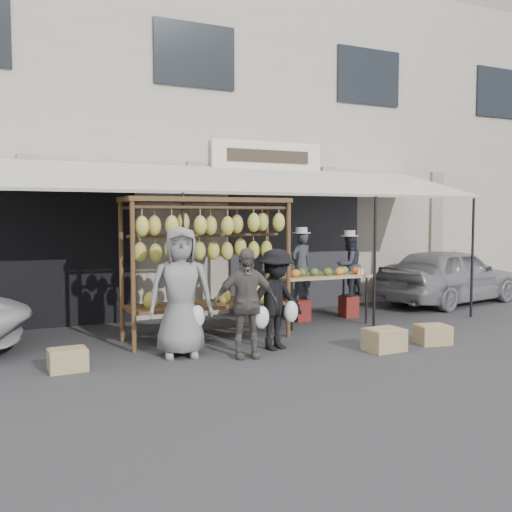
# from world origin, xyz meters

# --- Properties ---
(ground_plane) EXTENTS (90.00, 90.00, 0.00)m
(ground_plane) POSITION_xyz_m (0.00, 0.00, 0.00)
(ground_plane) COLOR #2D2D30
(shophouse) EXTENTS (24.00, 6.15, 7.30)m
(shophouse) POSITION_xyz_m (-0.00, 6.50, 3.65)
(shophouse) COLOR #B7AE9D
(shophouse) RESTS_ON ground_plane
(awning) EXTENTS (10.00, 2.35, 2.92)m
(awning) POSITION_xyz_m (0.01, 2.28, 2.57)
(awning) COLOR beige
(awning) RESTS_ON ground_plane
(banana_rack) EXTENTS (2.60, 0.90, 2.24)m
(banana_rack) POSITION_xyz_m (-0.54, 1.35, 1.57)
(banana_rack) COLOR #4F311D
(banana_rack) RESTS_ON ground_plane
(produce_table) EXTENTS (1.70, 0.90, 1.04)m
(produce_table) POSITION_xyz_m (1.78, 1.76, 0.87)
(produce_table) COLOR tan
(produce_table) RESTS_ON ground_plane
(vendor_left) EXTENTS (0.52, 0.40, 1.27)m
(vendor_left) POSITION_xyz_m (1.60, 2.18, 1.04)
(vendor_left) COLOR #353943
(vendor_left) RESTS_ON stool_left
(vendor_right) EXTENTS (0.66, 0.56, 1.19)m
(vendor_right) POSITION_xyz_m (2.64, 2.14, 1.01)
(vendor_right) COLOR #323545
(vendor_right) RESTS_ON stool_right
(customer_left) EXTENTS (0.99, 0.76, 1.81)m
(customer_left) POSITION_xyz_m (-1.24, 0.52, 0.91)
(customer_left) COLOR gray
(customer_left) RESTS_ON ground_plane
(customer_mid) EXTENTS (0.95, 0.57, 1.52)m
(customer_mid) POSITION_xyz_m (-0.45, 0.09, 0.76)
(customer_mid) COLOR #554F4A
(customer_mid) RESTS_ON ground_plane
(customer_right) EXTENTS (1.07, 0.79, 1.47)m
(customer_right) POSITION_xyz_m (0.14, 0.34, 0.74)
(customer_right) COLOR black
(customer_right) RESTS_ON ground_plane
(stool_left) EXTENTS (0.30, 0.30, 0.40)m
(stool_left) POSITION_xyz_m (1.60, 2.18, 0.20)
(stool_left) COLOR maroon
(stool_left) RESTS_ON ground_plane
(stool_right) EXTENTS (0.37, 0.37, 0.41)m
(stool_right) POSITION_xyz_m (2.64, 2.14, 0.20)
(stool_right) COLOR maroon
(stool_right) RESTS_ON ground_plane
(crate_near_a) EXTENTS (0.56, 0.44, 0.32)m
(crate_near_a) POSITION_xyz_m (1.52, -0.41, 0.16)
(crate_near_a) COLOR tan
(crate_near_a) RESTS_ON ground_plane
(crate_near_b) EXTENTS (0.55, 0.45, 0.29)m
(crate_near_b) POSITION_xyz_m (2.47, -0.37, 0.15)
(crate_near_b) COLOR tan
(crate_near_b) RESTS_ON ground_plane
(crate_far) EXTENTS (0.48, 0.37, 0.28)m
(crate_far) POSITION_xyz_m (-2.77, 0.40, 0.14)
(crate_far) COLOR tan
(crate_far) RESTS_ON ground_plane
(sedan) EXTENTS (3.94, 2.24, 1.26)m
(sedan) POSITION_xyz_m (5.64, 2.61, 0.63)
(sedan) COLOR gray
(sedan) RESTS_ON ground_plane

